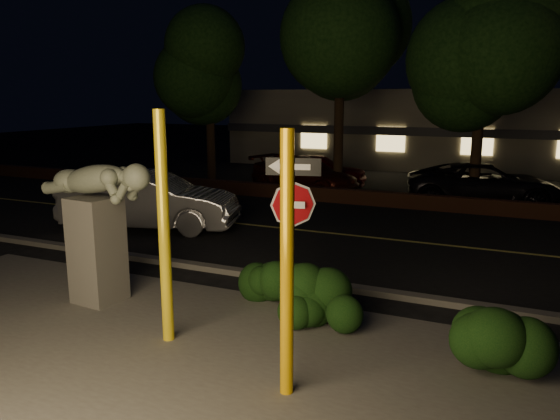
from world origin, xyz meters
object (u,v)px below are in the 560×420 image
object	(u,v)px
yellow_pole_right	(287,267)
yellow_pole_left	(164,230)
sculpture	(97,216)
parked_car_red	(316,170)
signpost	(293,205)
parked_car_dark	(484,184)
parked_car_darkred	(305,174)
silver_sedan	(150,201)

from	to	relation	value
yellow_pole_right	yellow_pole_left	bearing A→B (deg)	163.31
sculpture	parked_car_red	distance (m)	13.66
yellow_pole_left	signpost	xyz separation A→B (m)	(1.35, 1.70, 0.17)
parked_car_red	parked_car_dark	xyz separation A→B (m)	(6.54, -1.17, 0.02)
parked_car_red	parked_car_darkred	size ratio (longest dim) A/B	0.89
signpost	parked_car_darkred	distance (m)	12.44
yellow_pole_left	sculpture	xyz separation A→B (m)	(-2.05, 0.84, -0.15)
sculpture	parked_car_dark	bearing A→B (deg)	71.17
parked_car_red	parked_car_dark	world-z (taller)	parked_car_dark
signpost	silver_sedan	distance (m)	7.35
signpost	parked_car_red	xyz separation A→B (m)	(-4.25, 12.75, -1.22)
signpost	parked_car_red	world-z (taller)	signpost
signpost	silver_sedan	xyz separation A→B (m)	(-6.02, 4.07, -1.11)
sculpture	parked_car_darkred	size ratio (longest dim) A/B	0.56
yellow_pole_right	parked_car_dark	bearing A→B (deg)	84.33
yellow_pole_left	parked_car_red	xyz separation A→B (m)	(-2.90, 14.44, -1.05)
yellow_pole_left	signpost	bearing A→B (deg)	51.56
silver_sedan	yellow_pole_right	bearing A→B (deg)	-148.89
signpost	yellow_pole_left	bearing A→B (deg)	-141.92
yellow_pole_left	parked_car_darkred	bearing A→B (deg)	102.59
silver_sedan	parked_car_darkred	xyz separation A→B (m)	(1.70, 7.53, -0.14)
yellow_pole_right	parked_car_red	xyz separation A→B (m)	(-5.16, 15.12, -0.96)
sculpture	parked_car_dark	xyz separation A→B (m)	(5.69, 12.43, -0.88)
parked_car_darkred	sculpture	bearing A→B (deg)	-158.75
silver_sedan	parked_car_darkred	world-z (taller)	silver_sedan
signpost	parked_car_darkred	size ratio (longest dim) A/B	0.58
yellow_pole_right	signpost	size ratio (longest dim) A/B	1.23
parked_car_darkred	signpost	bearing A→B (deg)	-142.58
yellow_pole_left	parked_car_red	distance (m)	14.77
yellow_pole_left	parked_car_darkred	distance (m)	13.67
yellow_pole_left	parked_car_dark	xyz separation A→B (m)	(3.64, 13.27, -1.03)
signpost	silver_sedan	size ratio (longest dim) A/B	0.55
silver_sedan	parked_car_dark	xyz separation A→B (m)	(8.31, 7.50, -0.09)
signpost	sculpture	distance (m)	3.52
signpost	sculpture	bearing A→B (deg)	-179.30
yellow_pole_left	sculpture	distance (m)	2.22
yellow_pole_left	sculpture	size ratio (longest dim) A/B	1.35
sculpture	silver_sedan	bearing A→B (deg)	123.79
sculpture	parked_car_red	xyz separation A→B (m)	(-0.85, 13.60, -0.90)
parked_car_dark	yellow_pole_left	bearing A→B (deg)	153.65
signpost	sculpture	size ratio (longest dim) A/B	1.04
signpost	parked_car_dark	xyz separation A→B (m)	(2.29, 11.57, -1.20)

